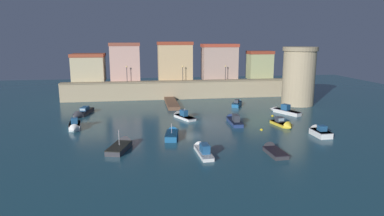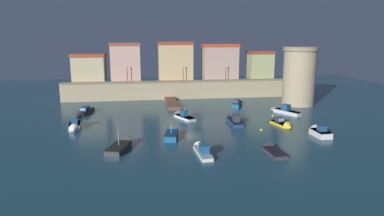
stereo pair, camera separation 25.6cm
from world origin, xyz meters
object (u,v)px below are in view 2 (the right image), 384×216
object	(u,v)px
moored_boat_4	(283,111)
moored_boat_3	(318,132)
moored_boat_0	(201,149)
moored_boat_10	(172,134)
fortress_tower	(299,76)
moored_boat_7	(238,103)
moored_boat_5	(82,113)
mooring_buoy_0	(261,130)
quay_lamp_2	(226,70)
moored_boat_11	(181,116)
quay_lamp_0	(127,71)
moored_boat_6	(272,150)
moored_boat_8	(284,124)
quay_lamp_1	(183,71)
moored_boat_1	(122,145)
mooring_buoy_1	(273,116)
moored_boat_2	(233,120)
moored_boat_9	(75,126)

from	to	relation	value
moored_boat_4	moored_boat_3	bearing A→B (deg)	149.35
moored_boat_0	moored_boat_10	xyz separation A→B (m)	(-2.93, 7.01, 0.03)
fortress_tower	moored_boat_7	world-z (taller)	fortress_tower
moored_boat_5	mooring_buoy_0	bearing A→B (deg)	73.71
fortress_tower	moored_boat_0	size ratio (longest dim) A/B	1.79
quay_lamp_2	moored_boat_10	xyz separation A→B (m)	(-15.05, -29.79, -5.79)
quay_lamp_2	moored_boat_7	distance (m)	11.32
moored_boat_3	moored_boat_5	world-z (taller)	moored_boat_3
fortress_tower	moored_boat_11	world-z (taller)	fortress_tower
quay_lamp_0	moored_boat_7	distance (m)	24.96
moored_boat_4	moored_boat_11	world-z (taller)	moored_boat_11
quay_lamp_0	moored_boat_0	bearing A→B (deg)	-74.88
fortress_tower	moored_boat_11	xyz separation A→B (m)	(-25.02, -8.02, -5.55)
moored_boat_4	moored_boat_6	size ratio (longest dim) A/B	1.37
mooring_buoy_0	moored_boat_11	bearing A→B (deg)	138.05
moored_boat_8	mooring_buoy_0	bearing A→B (deg)	-80.44
moored_boat_0	moored_boat_6	world-z (taller)	moored_boat_0
quay_lamp_1	moored_boat_5	distance (m)	25.00
moored_boat_1	mooring_buoy_0	xyz separation A→B (m)	(20.18, 5.30, -0.36)
quay_lamp_0	moored_boat_1	distance (m)	34.12
moored_boat_0	mooring_buoy_1	bearing A→B (deg)	-45.81
moored_boat_5	moored_boat_7	bearing A→B (deg)	108.69
moored_boat_1	moored_boat_2	size ratio (longest dim) A/B	0.88
moored_boat_6	moored_boat_8	size ratio (longest dim) A/B	0.99
moored_boat_3	moored_boat_11	size ratio (longest dim) A/B	0.70
quay_lamp_0	moored_boat_4	size ratio (longest dim) A/B	0.52
quay_lamp_1	mooring_buoy_0	world-z (taller)	quay_lamp_1
moored_boat_7	moored_boat_2	bearing A→B (deg)	-172.16
fortress_tower	quay_lamp_1	xyz separation A→B (m)	(-22.42, 10.51, 0.37)
moored_boat_1	moored_boat_9	size ratio (longest dim) A/B	1.25
quay_lamp_0	moored_boat_10	distance (m)	31.16
moored_boat_5	moored_boat_0	bearing A→B (deg)	48.29
fortress_tower	quay_lamp_2	world-z (taller)	fortress_tower
fortress_tower	quay_lamp_1	size ratio (longest dim) A/B	3.50
moored_boat_2	mooring_buoy_0	world-z (taller)	moored_boat_2
moored_boat_3	moored_boat_10	xyz separation A→B (m)	(-20.61, 2.19, -0.07)
moored_boat_7	moored_boat_10	size ratio (longest dim) A/B	1.01
quay_lamp_1	moored_boat_11	bearing A→B (deg)	-97.99
moored_boat_6	moored_boat_10	size ratio (longest dim) A/B	0.94
quay_lamp_0	moored_boat_5	xyz separation A→B (m)	(-7.65, -13.89, -5.97)
moored_boat_5	moored_boat_8	xyz separation A→B (m)	(32.36, -12.80, -0.03)
moored_boat_10	moored_boat_11	xyz separation A→B (m)	(2.67, 11.26, -0.08)
quay_lamp_1	moored_boat_1	world-z (taller)	quay_lamp_1
moored_boat_3	moored_boat_6	distance (m)	11.08
quay_lamp_0	moored_boat_0	distance (m)	38.57
moored_boat_0	quay_lamp_0	bearing A→B (deg)	12.16
moored_boat_5	moored_boat_6	world-z (taller)	moored_boat_5
moored_boat_8	moored_boat_11	distance (m)	17.11
mooring_buoy_0	moored_boat_8	bearing A→B (deg)	20.93
mooring_buoy_1	moored_boat_9	bearing A→B (deg)	-173.26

